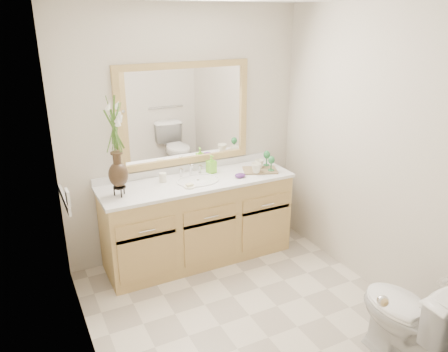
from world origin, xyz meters
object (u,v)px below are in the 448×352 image
flower_vase (115,134)px  tray (260,170)px  toilet (409,319)px  tumbler (163,177)px  soap_bottle (211,165)px

flower_vase → tray: bearing=-0.3°
toilet → flower_vase: size_ratio=0.93×
tumbler → toilet: bearing=-63.8°
tumbler → flower_vase: bearing=-161.7°
toilet → flower_vase: (-1.44, 1.89, 1.01)m
toilet → tray: tray is taller
flower_vase → tumbler: 0.68m
tumbler → tray: bearing=-9.1°
toilet → tumbler: tumbler is taller
tumbler → tray: 0.97m
toilet → tray: size_ratio=2.28×
tumbler → soap_bottle: soap_bottle is taller
soap_bottle → tray: bearing=-31.2°
toilet → soap_bottle: size_ratio=4.68×
flower_vase → tray: flower_vase is taller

